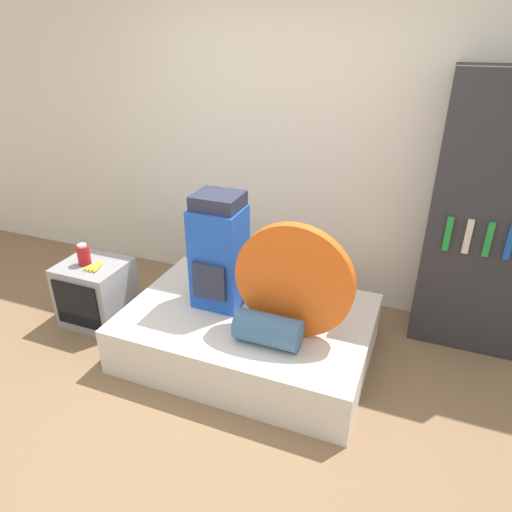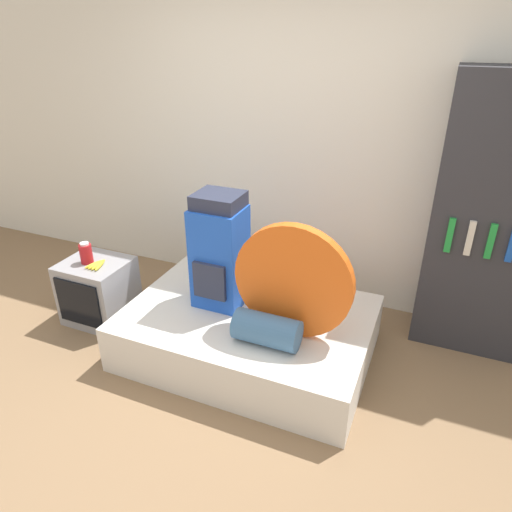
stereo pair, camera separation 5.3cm
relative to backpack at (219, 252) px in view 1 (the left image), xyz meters
The scene contains 10 objects.
ground_plane 1.13m from the backpack, 74.91° to the right, with size 16.00×16.00×0.00m, color #846647.
wall_back 1.13m from the backpack, 77.20° to the left, with size 8.00×0.05×2.60m.
bed 0.62m from the backpack, 12.06° to the right, with size 1.69×1.17×0.35m.
backpack is the anchor object (origin of this frame).
tent_bag 0.61m from the backpack, 15.17° to the right, with size 0.76×0.07×0.76m.
sleeping_roll 0.66m from the backpack, 34.10° to the right, with size 0.42×0.20×0.20m.
television 1.16m from the backpack, behind, with size 0.49×0.46×0.51m.
canister 1.10m from the backpack, behind, with size 0.09×0.09×0.17m.
banana_bunch 1.01m from the backpack, behind, with size 0.13×0.18×0.03m.
bookshelf 1.85m from the backpack, 23.57° to the left, with size 0.77×0.39×1.93m.
Camera 1 is at (1.06, -1.70, 2.14)m, focal length 32.00 mm.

